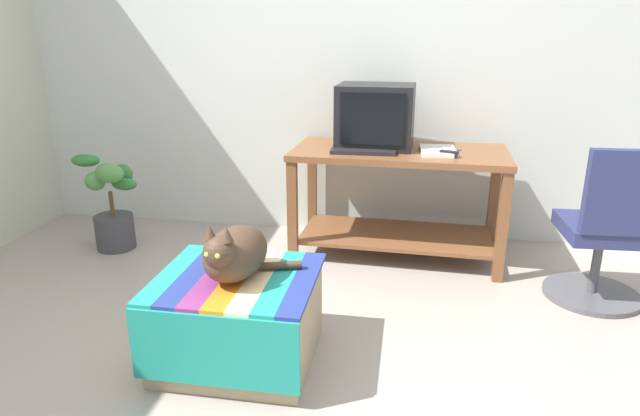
% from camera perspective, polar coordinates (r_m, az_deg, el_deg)
% --- Properties ---
extents(ground_plane, '(14.00, 14.00, 0.00)m').
position_cam_1_polar(ground_plane, '(2.37, -3.28, -19.40)').
color(ground_plane, '#9E9389').
extents(back_wall, '(8.00, 0.10, 2.60)m').
position_cam_1_polar(back_wall, '(3.90, 3.27, 16.11)').
color(back_wall, silver).
rests_on(back_wall, ground_plane).
extents(desk, '(1.38, 0.70, 0.72)m').
position_cam_1_polar(desk, '(3.55, 8.20, 2.49)').
color(desk, brown).
rests_on(desk, ground_plane).
extents(tv_monitor, '(0.49, 0.41, 0.40)m').
position_cam_1_polar(tv_monitor, '(3.53, 5.86, 9.53)').
color(tv_monitor, black).
rests_on(tv_monitor, desk).
extents(keyboard, '(0.40, 0.16, 0.02)m').
position_cam_1_polar(keyboard, '(3.37, 4.58, 5.99)').
color(keyboard, black).
rests_on(keyboard, desk).
extents(book, '(0.23, 0.30, 0.03)m').
position_cam_1_polar(book, '(3.44, 12.31, 5.90)').
color(book, white).
rests_on(book, desk).
extents(ottoman_with_blanket, '(0.70, 0.65, 0.41)m').
position_cam_1_polar(ottoman_with_blanket, '(2.51, -8.59, -11.40)').
color(ottoman_with_blanket, tan).
rests_on(ottoman_with_blanket, ground_plane).
extents(cat, '(0.42, 0.42, 0.29)m').
position_cam_1_polar(cat, '(2.35, -8.99, -4.70)').
color(cat, '#473323').
rests_on(cat, ottoman_with_blanket).
extents(potted_plant, '(0.43, 0.32, 0.67)m').
position_cam_1_polar(potted_plant, '(3.93, -21.09, 0.07)').
color(potted_plant, '#3D3D42').
rests_on(potted_plant, ground_plane).
extents(office_chair, '(0.52, 0.52, 0.89)m').
position_cam_1_polar(office_chair, '(3.29, 27.83, -2.69)').
color(office_chair, '#4C4C51').
rests_on(office_chair, ground_plane).
extents(stapler, '(0.12, 0.07, 0.04)m').
position_cam_1_polar(stapler, '(3.34, 13.42, 5.55)').
color(stapler, black).
rests_on(stapler, desk).
extents(pen, '(0.14, 0.02, 0.01)m').
position_cam_1_polar(pen, '(3.55, 13.52, 6.02)').
color(pen, '#2351B2').
rests_on(pen, desk).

